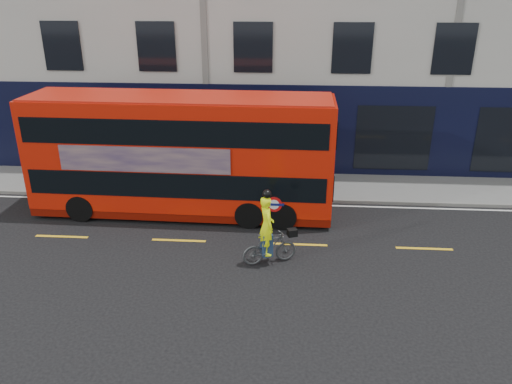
{
  "coord_description": "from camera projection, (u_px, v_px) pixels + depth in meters",
  "views": [
    {
      "loc": [
        3.58,
        -12.95,
        7.83
      ],
      "look_at": [
        2.54,
        1.92,
        1.65
      ],
      "focal_mm": 35.0,
      "sensor_mm": 36.0,
      "label": 1
    }
  ],
  "objects": [
    {
      "name": "cyclist",
      "position": [
        269.0,
        239.0,
        14.9
      ],
      "size": [
        1.75,
        1.02,
        2.42
      ],
      "rotation": [
        0.0,
        0.0,
        0.35
      ],
      "color": "#4B4F51",
      "rests_on": "ground"
    },
    {
      "name": "road_edge_line",
      "position": [
        196.0,
        202.0,
        19.49
      ],
      "size": [
        58.0,
        0.1,
        0.01
      ],
      "primitive_type": "cube",
      "color": "silver",
      "rests_on": "ground"
    },
    {
      "name": "ground",
      "position": [
        168.0,
        264.0,
        15.17
      ],
      "size": [
        120.0,
        120.0,
        0.0
      ],
      "primitive_type": "plane",
      "color": "black",
      "rests_on": "ground"
    },
    {
      "name": "kerb",
      "position": [
        197.0,
        197.0,
        19.75
      ],
      "size": [
        60.0,
        0.12,
        0.13
      ],
      "primitive_type": "cube",
      "color": "slate",
      "rests_on": "ground"
    },
    {
      "name": "pavement",
      "position": [
        204.0,
        184.0,
        21.13
      ],
      "size": [
        60.0,
        3.0,
        0.12
      ],
      "primitive_type": "cube",
      "color": "slate",
      "rests_on": "ground"
    },
    {
      "name": "bus",
      "position": [
        183.0,
        155.0,
        17.82
      ],
      "size": [
        10.85,
        2.7,
        4.35
      ],
      "rotation": [
        0.0,
        0.0,
        -0.02
      ],
      "color": "red",
      "rests_on": "ground"
    },
    {
      "name": "lane_dashes",
      "position": [
        179.0,
        240.0,
        16.55
      ],
      "size": [
        58.0,
        0.12,
        0.01
      ],
      "primitive_type": null,
      "color": "yellow",
      "rests_on": "ground"
    }
  ]
}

